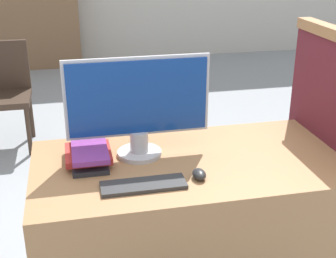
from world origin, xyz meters
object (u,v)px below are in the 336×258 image
monitor (138,105)px  book_stack (89,154)px  far_chair (3,89)px  mouse (199,174)px  keyboard (144,185)px

monitor → book_stack: size_ratio=2.27×
far_chair → monitor: bearing=-16.3°
mouse → book_stack: book_stack is taller
keyboard → mouse: bearing=5.0°
keyboard → mouse: mouse is taller
mouse → far_chair: bearing=114.1°
keyboard → far_chair: bearing=109.0°
far_chair → book_stack: bearing=-22.1°
book_stack → monitor: bearing=6.0°
mouse → book_stack: size_ratio=0.30×
keyboard → book_stack: (-0.19, 0.26, 0.03)m
monitor → mouse: size_ratio=7.69×
monitor → book_stack: monitor is taller
keyboard → far_chair: far_chair is taller
book_stack → far_chair: (-0.60, 2.04, -0.30)m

